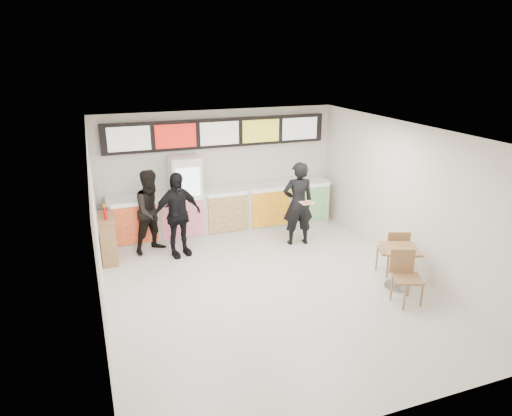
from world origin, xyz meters
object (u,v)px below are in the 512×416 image
drinks_fridge (186,198)px  condiment_ledge (108,238)px  service_counter (224,210)px  cafe_table (399,260)px  customer_left (153,211)px  customer_mid (177,215)px  customer_main (298,204)px

drinks_fridge → condiment_ledge: bearing=-158.9°
service_counter → cafe_table: 4.52m
drinks_fridge → customer_left: size_ratio=1.06×
customer_mid → cafe_table: size_ratio=1.11×
customer_mid → drinks_fridge: bearing=52.9°
customer_main → customer_left: size_ratio=1.04×
service_counter → condiment_ledge: (-2.82, -0.71, -0.05)m
condiment_ledge → customer_left: bearing=9.5°
drinks_fridge → customer_main: size_ratio=1.01×
customer_main → condiment_ledge: size_ratio=1.63×
customer_mid → service_counter: bearing=21.3°
customer_left → customer_main: bearing=-37.8°
customer_mid → customer_main: bearing=-20.8°
service_counter → cafe_table: service_counter is taller
customer_left → customer_mid: size_ratio=0.99×
customer_main → customer_left: customer_main is taller
service_counter → customer_mid: size_ratio=2.93×
drinks_fridge → condiment_ledge: size_ratio=1.65×
customer_left → condiment_ledge: bearing=164.5°
customer_main → cafe_table: customer_main is taller
customer_left → service_counter: bearing=-8.3°
customer_main → condiment_ledge: bearing=0.8°
drinks_fridge → customer_left: bearing=-147.6°
customer_main → customer_mid: size_ratio=1.04×
drinks_fridge → condiment_ledge: (-1.89, -0.73, -0.48)m
condiment_ledge → service_counter: bearing=14.2°
cafe_table → condiment_ledge: bearing=169.9°
service_counter → drinks_fridge: drinks_fridge is taller
customer_mid → condiment_ledge: (-1.48, 0.26, -0.43)m
customer_main → customer_mid: (-2.75, 0.30, -0.04)m
drinks_fridge → condiment_ledge: drinks_fridge is taller
service_counter → condiment_ledge: bearing=-165.8°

